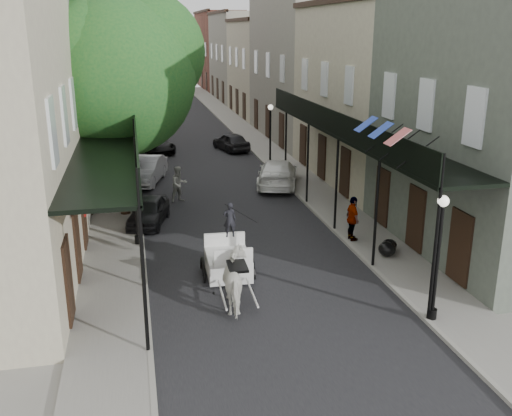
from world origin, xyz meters
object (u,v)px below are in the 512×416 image
car_left_mid (146,170)px  carriage (226,242)px  tree_near (125,70)px  lamppost_right_far (270,134)px  car_left_far (155,144)px  horse (238,281)px  pedestrian_sidewalk_right (353,219)px  car_right_near (278,173)px  car_right_far (231,141)px  pedestrian_sidewalk_left (120,155)px  tree_far (126,66)px  car_left_near (149,211)px  lamppost_left (135,196)px  lamppost_right_near (438,256)px  pedestrian_walking (179,184)px

car_left_mid → carriage: bearing=-63.9°
tree_near → lamppost_right_far: size_ratio=2.60×
car_left_far → tree_near: bearing=-109.4°
horse → pedestrian_sidewalk_right: bearing=-139.0°
car_right_near → car_left_mid: bearing=0.4°
carriage → car_left_far: (-1.48, 21.20, -0.52)m
horse → car_right_far: size_ratio=0.53×
carriage → pedestrian_sidewalk_left: carriage is taller
car_left_mid → horse: bearing=-65.9°
tree_far → carriage: bearing=-81.7°
lamppost_right_far → carriage: (-5.22, -15.20, -0.94)m
carriage → car_left_mid: 13.13m
car_left_near → car_right_near: bearing=49.7°
car_left_near → car_right_far: car_right_far is taller
tree_near → car_right_far: size_ratio=2.55×
horse → pedestrian_sidewalk_left: bearing=-77.4°
car_right_far → carriage: bearing=65.1°
lamppost_left → car_left_near: (0.50, 2.62, -1.46)m
tree_far → lamppost_left: size_ratio=2.32×
tree_near → lamppost_left: bearing=-88.7°
lamppost_right_near → car_left_near: lamppost_right_near is taller
horse → car_left_near: horse is taller
car_right_far → tree_far: bearing=-20.7°
pedestrian_sidewalk_left → car_right_far: bearing=-148.4°
car_left_far → car_right_near: 12.04m
lamppost_right_near → lamppost_left: (-8.20, 8.00, 0.00)m
horse → car_left_near: bearing=-72.5°
car_left_near → car_left_far: size_ratio=0.82×
lamppost_right_near → pedestrian_sidewalk_left: (-8.98, 21.23, -1.16)m
car_left_near → car_right_far: (6.20, 14.83, 0.05)m
lamppost_left → pedestrian_sidewalk_right: size_ratio=2.07×
car_left_far → pedestrian_sidewalk_left: bearing=-128.4°
car_left_near → car_left_far: (1.00, 15.38, -0.00)m
lamppost_right_near → lamppost_right_far: bearing=90.0°
pedestrian_walking → car_left_near: pedestrian_walking is taller
car_left_far → car_left_near: bearing=-106.5°
tree_near → car_left_mid: 8.02m
car_right_near → pedestrian_walking: bearing=36.0°
car_left_near → pedestrian_walking: bearing=77.5°
horse → car_left_near: 8.81m
tree_near → car_left_far: 15.11m
horse → carriage: size_ratio=0.71×
lamppost_left → carriage: 4.47m
tree_near → carriage: tree_near is taller
lamppost_right_near → car_right_near: size_ratio=0.75×
car_left_near → pedestrian_sidewalk_left: bearing=111.4°
lamppost_left → horse: bearing=-63.7°
pedestrian_sidewalk_left → car_right_near: 10.07m
horse → car_left_far: bearing=-84.9°
tree_near → car_right_near: tree_near is taller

